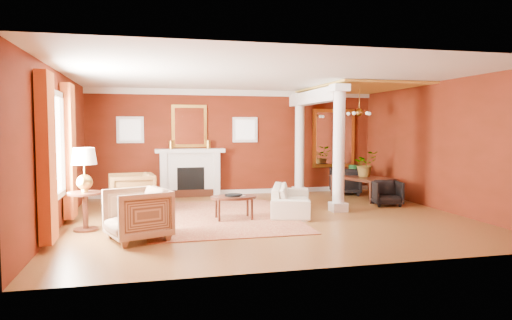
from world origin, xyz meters
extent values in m
plane|color=brown|center=(0.00, 0.00, 0.00)|extent=(8.00, 8.00, 0.00)
cube|color=#631C0D|center=(0.00, 3.50, 1.45)|extent=(8.00, 0.04, 2.90)
cube|color=#631C0D|center=(0.00, -3.50, 1.45)|extent=(8.00, 0.04, 2.90)
cube|color=#631C0D|center=(-4.00, 0.00, 1.45)|extent=(0.04, 7.00, 2.90)
cube|color=#631C0D|center=(4.00, 0.00, 1.45)|extent=(0.04, 7.00, 2.90)
cube|color=silver|center=(0.00, 0.00, 2.90)|extent=(8.00, 7.00, 0.04)
cube|color=silver|center=(-1.30, 3.33, 0.60)|extent=(1.60, 0.34, 1.20)
cube|color=black|center=(-1.30, 3.16, 0.45)|extent=(0.72, 0.03, 0.70)
cube|color=black|center=(-1.30, 3.16, 0.10)|extent=(1.20, 0.05, 0.20)
cube|color=silver|center=(-1.30, 3.29, 1.24)|extent=(1.85, 0.42, 0.10)
cube|color=silver|center=(-2.00, 3.30, 0.60)|extent=(0.16, 0.40, 1.20)
cube|color=silver|center=(-0.60, 3.30, 0.60)|extent=(0.16, 0.40, 1.20)
cube|color=gold|center=(-1.30, 3.46, 1.90)|extent=(0.95, 0.06, 1.15)
cube|color=white|center=(-1.30, 3.42, 1.90)|extent=(0.78, 0.02, 0.98)
cube|color=silver|center=(-2.85, 3.47, 1.80)|extent=(0.70, 0.06, 0.70)
cube|color=white|center=(-2.85, 3.44, 1.80)|extent=(0.54, 0.02, 0.54)
cube|color=silver|center=(0.25, 3.47, 1.80)|extent=(0.70, 0.06, 0.70)
cube|color=white|center=(0.25, 3.44, 1.80)|extent=(0.54, 0.02, 0.54)
cube|color=white|center=(-3.98, -0.60, 1.55)|extent=(0.03, 1.30, 1.70)
cube|color=silver|center=(-3.95, -1.30, 1.55)|extent=(0.08, 0.10, 1.90)
cube|color=silver|center=(-3.95, 0.10, 1.55)|extent=(0.08, 0.10, 1.90)
cube|color=#A64B1C|center=(-3.88, -1.60, 1.40)|extent=(0.18, 0.55, 2.60)
cube|color=#A64B1C|center=(-3.88, 0.40, 1.40)|extent=(0.18, 0.55, 2.60)
cube|color=silver|center=(1.70, 0.30, 0.10)|extent=(0.34, 0.34, 0.20)
cylinder|color=silver|center=(1.70, 0.30, 1.45)|extent=(0.26, 0.26, 2.50)
cube|color=silver|center=(1.70, 0.30, 2.72)|extent=(0.36, 0.36, 0.16)
cube|color=silver|center=(1.70, 3.00, 0.10)|extent=(0.34, 0.34, 0.20)
cylinder|color=silver|center=(1.70, 3.00, 1.45)|extent=(0.26, 0.26, 2.50)
cube|color=silver|center=(1.70, 3.00, 2.72)|extent=(0.36, 0.36, 0.16)
cube|color=silver|center=(1.70, 1.90, 2.62)|extent=(0.30, 3.20, 0.32)
cube|color=gold|center=(2.85, 1.75, 2.87)|extent=(2.30, 3.40, 0.04)
cube|color=gold|center=(2.90, 3.46, 1.55)|extent=(1.30, 0.06, 1.70)
cube|color=white|center=(2.90, 3.42, 1.55)|extent=(1.10, 0.02, 1.50)
cylinder|color=gold|center=(2.90, 1.80, 2.58)|extent=(0.02, 0.02, 0.65)
sphere|color=gold|center=(2.90, 1.80, 2.25)|extent=(0.20, 0.20, 0.20)
sphere|color=beige|center=(3.18, 1.80, 2.22)|extent=(0.09, 0.09, 0.09)
sphere|color=beige|center=(2.99, 2.07, 2.22)|extent=(0.09, 0.09, 0.09)
sphere|color=beige|center=(2.67, 1.96, 2.22)|extent=(0.09, 0.09, 0.09)
sphere|color=beige|center=(2.67, 1.64, 2.22)|extent=(0.09, 0.09, 0.09)
sphere|color=beige|center=(2.99, 1.53, 2.22)|extent=(0.09, 0.09, 0.09)
cube|color=silver|center=(0.00, 3.46, 2.82)|extent=(8.00, 0.08, 0.16)
cube|color=silver|center=(0.00, 3.46, 0.06)|extent=(8.00, 0.08, 0.12)
cube|color=maroon|center=(-0.95, 0.27, 0.01)|extent=(2.96, 3.94, 0.02)
imported|color=beige|center=(0.65, 0.42, 0.40)|extent=(1.20, 2.10, 0.79)
imported|color=black|center=(-2.76, 1.14, 0.48)|extent=(0.97, 1.03, 0.96)
imported|color=tan|center=(-2.57, -1.37, 0.47)|extent=(1.13, 1.16, 0.94)
cylinder|color=black|center=(-0.72, -0.06, 0.45)|extent=(0.94, 0.94, 0.05)
cylinder|color=black|center=(-1.05, -0.27, 0.21)|extent=(0.05, 0.05, 0.42)
cylinder|color=black|center=(-0.39, -0.27, 0.21)|extent=(0.05, 0.05, 0.42)
cylinder|color=black|center=(-1.05, 0.15, 0.21)|extent=(0.05, 0.05, 0.42)
cylinder|color=black|center=(-0.39, 0.15, 0.21)|extent=(0.05, 0.05, 0.42)
imported|color=black|center=(-0.69, -0.11, 0.59)|extent=(0.16, 0.08, 0.23)
cylinder|color=black|center=(-3.50, -0.43, 0.02)|extent=(0.44, 0.44, 0.04)
cylinder|color=black|center=(-3.50, -0.43, 0.34)|extent=(0.10, 0.10, 0.68)
cylinder|color=black|center=(-3.50, -0.43, 0.68)|extent=(0.60, 0.60, 0.04)
sphere|color=gold|center=(-3.50, -0.43, 0.88)|extent=(0.28, 0.28, 0.28)
cylinder|color=gold|center=(-3.50, -0.43, 1.08)|extent=(0.03, 0.03, 0.30)
cone|color=beige|center=(-3.50, -0.43, 1.35)|extent=(0.44, 0.44, 0.30)
imported|color=black|center=(3.06, 1.89, 0.46)|extent=(1.02, 1.73, 0.91)
imported|color=black|center=(3.14, 0.76, 0.33)|extent=(0.74, 0.71, 0.65)
imported|color=black|center=(2.94, 2.69, 0.41)|extent=(0.97, 0.93, 0.81)
sphere|color=#133D19|center=(3.31, 2.94, 0.16)|extent=(0.34, 0.34, 0.34)
cylinder|color=#133D19|center=(3.31, 2.94, 0.40)|extent=(0.30, 0.30, 0.80)
imported|color=#26591E|center=(3.13, 1.89, 1.17)|extent=(0.73, 0.78, 0.52)
camera|label=1|loc=(-2.35, -9.04, 1.84)|focal=32.00mm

